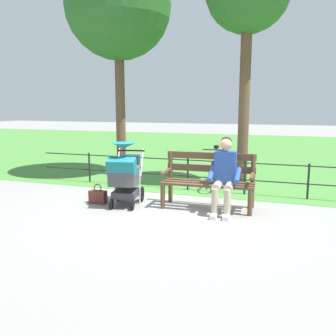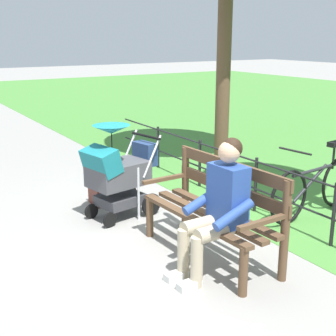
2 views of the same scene
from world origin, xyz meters
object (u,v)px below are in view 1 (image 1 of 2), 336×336
person_on_bench (224,173)px  handbag (98,197)px  park_bench (209,178)px  stroller (125,173)px  bicycle (215,170)px  tree_behind_fence (118,7)px

person_on_bench → handbag: size_ratio=3.45×
person_on_bench → park_bench: bearing=-35.2°
stroller → bicycle: size_ratio=0.70×
person_on_bench → tree_behind_fence: 5.29m
person_on_bench → handbag: 2.37m
park_bench → tree_behind_fence: bearing=-38.6°
person_on_bench → stroller: size_ratio=1.11×
park_bench → person_on_bench: person_on_bench is taller
park_bench → stroller: size_ratio=1.41×
handbag → person_on_bench: bearing=-174.9°
stroller → park_bench: bearing=-164.8°
park_bench → stroller: (1.43, 0.39, 0.07)m
handbag → tree_behind_fence: (0.83, -2.68, 4.03)m
person_on_bench → stroller: bearing=5.4°
stroller → tree_behind_fence: tree_behind_fence is taller
park_bench → person_on_bench: size_ratio=1.27×
park_bench → tree_behind_fence: size_ratio=0.30×
handbag → bicycle: bearing=-129.2°
handbag → stroller: bearing=-175.8°
tree_behind_fence → person_on_bench: bearing=141.7°
person_on_bench → tree_behind_fence: (3.13, -2.47, 3.48)m
park_bench → stroller: bearing=15.2°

